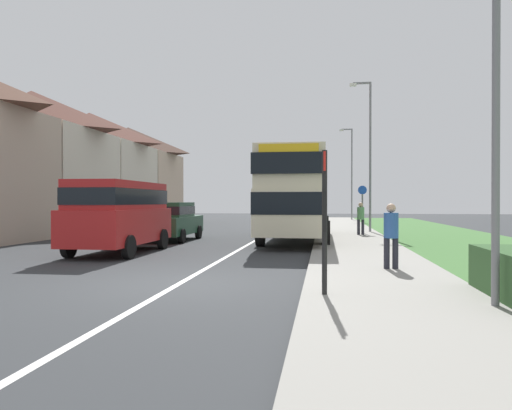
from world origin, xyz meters
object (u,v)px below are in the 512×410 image
object	(u,v)px
double_decker_bus	(297,192)
bus_stop_sign	(325,212)
pedestrian_walking_away	(361,217)
cycle_route_sign	(362,207)
street_lamp_near	(488,53)
street_lamp_far	(351,169)
pedestrian_at_stop	(391,233)
parked_van_red	(120,211)
parked_car_dark_green	(171,220)
street_lamp_mid	(368,147)

from	to	relation	value
double_decker_bus	bus_stop_sign	distance (m)	13.08
double_decker_bus	pedestrian_walking_away	bearing A→B (deg)	40.11
cycle_route_sign	street_lamp_near	bearing A→B (deg)	-88.09
pedestrian_walking_away	street_lamp_far	world-z (taller)	street_lamp_far
pedestrian_at_stop	bus_stop_sign	xyz separation A→B (m)	(-1.57, -3.42, 0.56)
parked_van_red	parked_car_dark_green	bearing A→B (deg)	89.16
double_decker_bus	pedestrian_walking_away	size ratio (longest dim) A/B	6.41
pedestrian_walking_away	street_lamp_near	bearing A→B (deg)	-87.34
bus_stop_sign	street_lamp_near	world-z (taller)	street_lamp_near
cycle_route_sign	street_lamp_mid	xyz separation A→B (m)	(0.40, 1.24, 3.15)
street_lamp_near	parked_van_red	bearing A→B (deg)	140.92
street_lamp_near	street_lamp_mid	size ratio (longest dim) A/B	0.86
double_decker_bus	pedestrian_walking_away	distance (m)	4.00
pedestrian_walking_away	street_lamp_far	size ratio (longest dim) A/B	0.20
bus_stop_sign	street_lamp_near	bearing A→B (deg)	-12.83
pedestrian_walking_away	street_lamp_mid	distance (m)	4.40
pedestrian_walking_away	bus_stop_sign	size ratio (longest dim) A/B	0.64
pedestrian_walking_away	street_lamp_near	world-z (taller)	street_lamp_near
parked_car_dark_green	street_lamp_far	bearing A→B (deg)	68.99
street_lamp_far	street_lamp_mid	bearing A→B (deg)	-90.06
pedestrian_at_stop	pedestrian_walking_away	bearing A→B (deg)	89.17
pedestrian_at_stop	street_lamp_far	xyz separation A→B (m)	(0.76, 32.13, 3.67)
parked_car_dark_green	pedestrian_walking_away	distance (m)	9.03
street_lamp_near	street_lamp_mid	distance (m)	18.51
parked_car_dark_green	cycle_route_sign	xyz separation A→B (m)	(8.57, 4.54, 0.51)
street_lamp_near	parked_car_dark_green	bearing A→B (deg)	125.70
bus_stop_sign	street_lamp_far	distance (m)	35.76
pedestrian_walking_away	street_lamp_near	distance (m)	16.34
pedestrian_walking_away	cycle_route_sign	size ratio (longest dim) A/B	0.66
double_decker_bus	cycle_route_sign	bearing A→B (deg)	49.91
bus_stop_sign	cycle_route_sign	world-z (taller)	bus_stop_sign
cycle_route_sign	street_lamp_near	size ratio (longest dim) A/B	0.36
pedestrian_walking_away	street_lamp_mid	world-z (taller)	street_lamp_mid
pedestrian_at_stop	street_lamp_far	distance (m)	32.34
pedestrian_walking_away	pedestrian_at_stop	bearing A→B (deg)	-90.83
pedestrian_at_stop	street_lamp_mid	size ratio (longest dim) A/B	0.21
parked_car_dark_green	street_lamp_mid	size ratio (longest dim) A/B	0.54
bus_stop_sign	street_lamp_near	distance (m)	3.54
parked_van_red	cycle_route_sign	bearing A→B (deg)	48.51
parked_car_dark_green	street_lamp_mid	distance (m)	11.28
parked_van_red	bus_stop_sign	world-z (taller)	bus_stop_sign
parked_van_red	cycle_route_sign	world-z (taller)	cycle_route_sign
street_lamp_mid	cycle_route_sign	bearing A→B (deg)	-107.93
pedestrian_at_stop	double_decker_bus	bearing A→B (deg)	106.00
street_lamp_far	parked_car_dark_green	bearing A→B (deg)	-111.01
parked_van_red	street_lamp_far	size ratio (longest dim) A/B	0.61
street_lamp_far	bus_stop_sign	bearing A→B (deg)	-93.75
pedestrian_at_stop	street_lamp_mid	bearing A→B (deg)	87.06
parked_van_red	street_lamp_near	distance (m)	12.16
pedestrian_at_stop	bus_stop_sign	bearing A→B (deg)	-114.61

